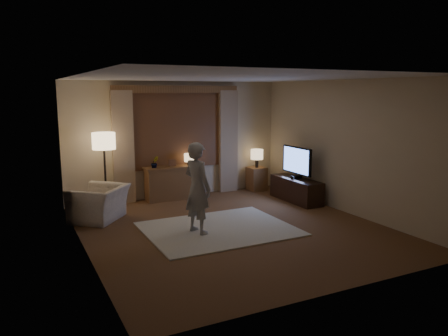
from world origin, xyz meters
TOP-DOWN VIEW (x-y plane):
  - room at (0.00, 0.50)m, footprint 5.04×5.54m
  - rug at (-0.25, 0.06)m, footprint 2.50×2.00m
  - sideboard at (-0.21, 2.50)m, footprint 1.20×0.40m
  - picture_frame at (-0.21, 2.50)m, footprint 0.16×0.02m
  - plant at (-0.61, 2.50)m, footprint 0.17×0.13m
  - table_lamp_sideboard at (0.19, 2.50)m, footprint 0.22×0.22m
  - floor_lamp at (-1.72, 2.27)m, footprint 0.46×0.46m
  - armchair at (-1.99, 1.56)m, footprint 1.28×1.30m
  - side_table at (1.93, 2.45)m, footprint 0.40×0.40m
  - table_lamp_side at (1.93, 2.45)m, footprint 0.30×0.30m
  - tv_stand at (2.15, 1.13)m, footprint 0.45×1.40m
  - tv at (2.15, 1.13)m, footprint 0.24×0.96m
  - person at (-0.66, 0.02)m, footprint 0.52×0.65m

SIDE VIEW (x-z plane):
  - rug at x=-0.25m, z-range 0.00..0.02m
  - tv_stand at x=2.15m, z-range 0.00..0.50m
  - side_table at x=1.93m, z-range 0.00..0.56m
  - armchair at x=-1.99m, z-range 0.00..0.64m
  - sideboard at x=-0.21m, z-range 0.00..0.70m
  - person at x=-0.66m, z-range 0.02..1.56m
  - picture_frame at x=-0.21m, z-range 0.70..0.90m
  - plant at x=-0.61m, z-range 0.70..1.00m
  - table_lamp_side at x=1.93m, z-range 0.65..1.09m
  - tv at x=2.15m, z-range 0.54..1.23m
  - table_lamp_sideboard at x=0.19m, z-range 0.75..1.05m
  - floor_lamp at x=-1.72m, z-range 0.53..2.10m
  - room at x=0.00m, z-range 0.01..2.65m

